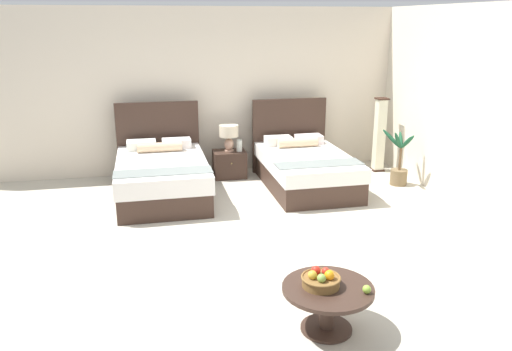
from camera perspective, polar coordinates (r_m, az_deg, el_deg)
The scene contains 13 objects.
ground_plane at distance 6.34m, azimuth 0.67°, elevation -7.24°, with size 9.81×10.03×0.02m, color beige.
wall_back at distance 9.02m, azimuth -3.80°, elevation 9.39°, with size 9.81×0.12×2.81m, color beige.
wall_side_right at distance 7.55m, azimuth 23.82°, elevation 6.51°, with size 0.12×5.63×2.81m, color beige.
bed_near_window at distance 7.89m, azimuth -10.45°, elevation 0.05°, with size 1.37×2.12×1.30m.
bed_near_corner at distance 8.25m, azimuth 5.47°, elevation 0.90°, with size 1.32×2.10×1.29m.
nightstand at distance 8.75m, azimuth -2.98°, elevation 1.29°, with size 0.55×0.45×0.46m.
table_lamp at distance 8.64m, azimuth -3.05°, elevation 4.66°, with size 0.32×0.32×0.45m.
vase at distance 8.66m, azimuth -1.89°, elevation 3.37°, with size 0.10×0.10×0.20m.
coffee_table at distance 4.54m, azimuth 7.99°, elevation -13.45°, with size 0.79×0.79×0.42m.
fruit_bowl at distance 4.46m, azimuth 7.25°, elevation -11.44°, with size 0.34×0.34×0.16m.
loose_apple at distance 4.43m, azimuth 12.25°, elevation -12.30°, with size 0.07×0.07×0.07m.
floor_lamp_corner at distance 9.28m, azimuth 13.61°, elevation 4.42°, with size 0.20×0.20×1.30m.
potted_palm at distance 8.63m, azimuth 15.66°, elevation 0.83°, with size 0.51×0.48×0.94m.
Camera 1 is at (-1.27, -5.64, 2.59)m, focal length 35.86 mm.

